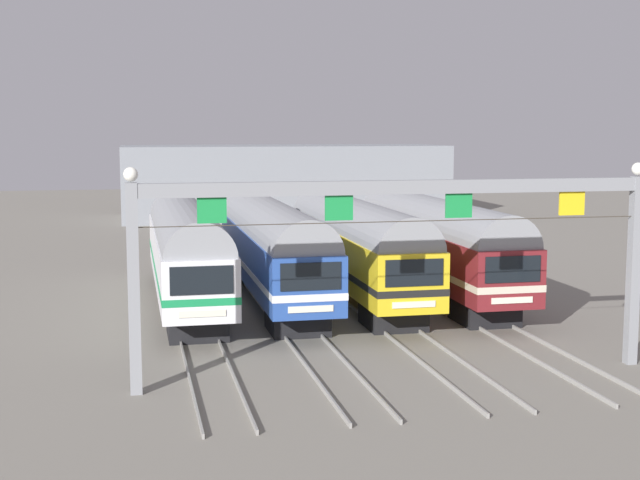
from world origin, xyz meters
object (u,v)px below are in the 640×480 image
commuter_train_blue (272,245)px  catenary_gantry (400,223)px  commuter_train_white (186,248)px  commuter_train_maroon (435,241)px  commuter_train_yellow (355,243)px

commuter_train_blue → catenary_gantry: catenary_gantry is taller
commuter_train_white → commuter_train_blue: bearing=0.1°
commuter_train_blue → catenary_gantry: size_ratio=1.05×
commuter_train_maroon → commuter_train_white: bearing=-180.0°
commuter_train_white → commuter_train_maroon: 11.98m
commuter_train_blue → commuter_train_white: bearing=-179.9°
commuter_train_white → catenary_gantry: 14.96m
commuter_train_maroon → catenary_gantry: (-5.99, -13.50, 2.41)m
commuter_train_white → commuter_train_blue: 3.99m
commuter_train_white → commuter_train_maroon: bearing=0.0°
commuter_train_yellow → commuter_train_white: bearing=180.0°
commuter_train_white → commuter_train_yellow: 7.99m
commuter_train_yellow → commuter_train_maroon: size_ratio=1.00×
commuter_train_blue → catenary_gantry: 13.86m
commuter_train_yellow → catenary_gantry: size_ratio=1.05×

